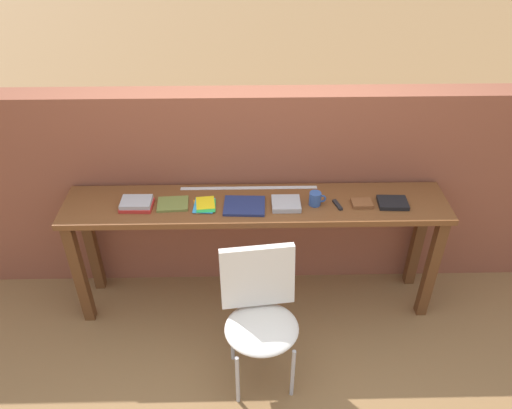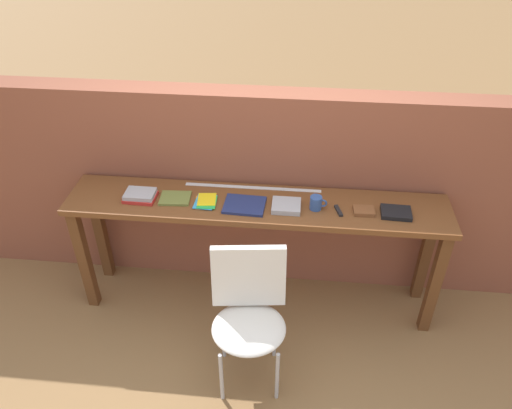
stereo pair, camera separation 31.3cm
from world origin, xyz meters
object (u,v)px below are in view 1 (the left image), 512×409
object	(u,v)px
chair_white_moulded	(260,311)
mug	(315,199)
book_stack_leftmost	(137,204)
magazine_cycling	(173,204)
multitool_folded	(337,205)
pamphlet_pile_colourful	(205,205)
book_open_centre	(244,206)
leather_journal_brown	(362,203)
book_repair_rightmost	(393,203)

from	to	relation	value
chair_white_moulded	mug	world-z (taller)	mug
book_stack_leftmost	mug	size ratio (longest dim) A/B	1.91
magazine_cycling	multitool_folded	xyz separation A→B (m)	(1.06, -0.03, -0.00)
pamphlet_pile_colourful	book_open_centre	bearing A→B (deg)	-3.90
book_stack_leftmost	leather_journal_brown	xyz separation A→B (m)	(1.44, -0.01, -0.01)
book_stack_leftmost	book_repair_rightmost	bearing A→B (deg)	-0.34
book_stack_leftmost	multitool_folded	distance (m)	1.29
book_open_centre	leather_journal_brown	distance (m)	0.76
book_repair_rightmost	mug	bearing A→B (deg)	-178.79
leather_journal_brown	mug	bearing A→B (deg)	176.46
book_stack_leftmost	magazine_cycling	world-z (taller)	book_stack_leftmost
multitool_folded	chair_white_moulded	bearing A→B (deg)	-132.36
chair_white_moulded	book_repair_rightmost	world-z (taller)	book_repair_rightmost
book_stack_leftmost	leather_journal_brown	world-z (taller)	book_stack_leftmost
multitool_folded	book_stack_leftmost	bearing A→B (deg)	179.26
magazine_cycling	mug	xyz separation A→B (m)	(0.92, -0.01, 0.04)
multitool_folded	book_repair_rightmost	size ratio (longest dim) A/B	0.59
magazine_cycling	leather_journal_brown	xyz separation A→B (m)	(1.22, -0.02, 0.00)
pamphlet_pile_colourful	leather_journal_brown	size ratio (longest dim) A/B	1.42
mug	multitool_folded	size ratio (longest dim) A/B	1.00
mug	leather_journal_brown	bearing A→B (deg)	-1.96
mug	leather_journal_brown	xyz separation A→B (m)	(0.30, -0.01, -0.03)
chair_white_moulded	book_stack_leftmost	distance (m)	1.04
multitool_folded	book_repair_rightmost	bearing A→B (deg)	1.10
book_repair_rightmost	leather_journal_brown	bearing A→B (deg)	-177.84
magazine_cycling	mug	size ratio (longest dim) A/B	1.78
book_stack_leftmost	book_repair_rightmost	size ratio (longest dim) A/B	1.12
book_stack_leftmost	mug	world-z (taller)	mug
chair_white_moulded	pamphlet_pile_colourful	xyz separation A→B (m)	(-0.34, 0.58, 0.36)
pamphlet_pile_colourful	multitool_folded	bearing A→B (deg)	-1.11
pamphlet_pile_colourful	multitool_folded	world-z (taller)	multitool_folded
pamphlet_pile_colourful	book_open_centre	xyz separation A→B (m)	(0.25, -0.02, 0.00)
pamphlet_pile_colourful	mug	world-z (taller)	mug
book_open_centre	book_stack_leftmost	bearing A→B (deg)	-178.78
pamphlet_pile_colourful	leather_journal_brown	world-z (taller)	leather_journal_brown
multitool_folded	book_repair_rightmost	distance (m)	0.36
pamphlet_pile_colourful	mug	distance (m)	0.71
pamphlet_pile_colourful	book_open_centre	world-z (taller)	book_open_centre
book_stack_leftmost	book_open_centre	distance (m)	0.69
book_stack_leftmost	pamphlet_pile_colourful	distance (m)	0.43
pamphlet_pile_colourful	multitool_folded	xyz separation A→B (m)	(0.85, -0.02, 0.00)
magazine_cycling	book_repair_rightmost	distance (m)	1.42
pamphlet_pile_colourful	leather_journal_brown	distance (m)	1.01
magazine_cycling	leather_journal_brown	bearing A→B (deg)	-4.53
chair_white_moulded	pamphlet_pile_colourful	bearing A→B (deg)	120.57
book_open_centre	multitool_folded	size ratio (longest dim) A/B	2.38
chair_white_moulded	book_repair_rightmost	bearing A→B (deg)	33.16
magazine_cycling	pamphlet_pile_colourful	xyz separation A→B (m)	(0.21, -0.01, -0.00)
chair_white_moulded	book_repair_rightmost	size ratio (longest dim) A/B	4.77
chair_white_moulded	book_stack_leftmost	bearing A→B (deg)	143.31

